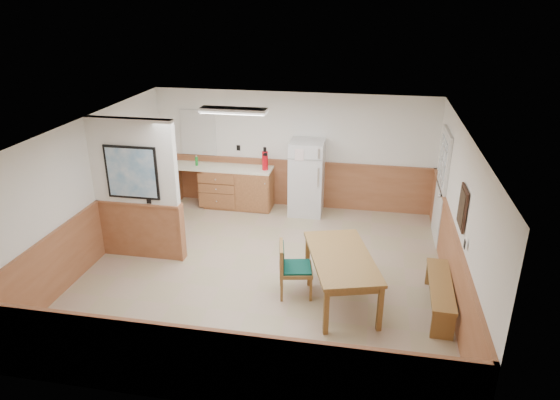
% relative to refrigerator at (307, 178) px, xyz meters
% --- Properties ---
extents(ground, '(6.00, 6.00, 0.00)m').
position_rel_refrigerator_xyz_m(ground, '(-0.36, -2.63, -0.79)').
color(ground, tan).
rests_on(ground, ground).
extents(ceiling, '(6.00, 6.00, 0.02)m').
position_rel_refrigerator_xyz_m(ceiling, '(-0.36, -2.63, 1.71)').
color(ceiling, white).
rests_on(ceiling, back_wall).
extents(back_wall, '(6.00, 0.02, 2.50)m').
position_rel_refrigerator_xyz_m(back_wall, '(-0.36, 0.37, 0.46)').
color(back_wall, white).
rests_on(back_wall, ground).
extents(right_wall, '(0.02, 6.00, 2.50)m').
position_rel_refrigerator_xyz_m(right_wall, '(2.64, -2.63, 0.46)').
color(right_wall, white).
rests_on(right_wall, ground).
extents(left_wall, '(0.02, 6.00, 2.50)m').
position_rel_refrigerator_xyz_m(left_wall, '(-3.36, -2.63, 0.46)').
color(left_wall, white).
rests_on(left_wall, ground).
extents(wainscot_back, '(6.00, 0.04, 1.00)m').
position_rel_refrigerator_xyz_m(wainscot_back, '(-0.36, 0.35, -0.29)').
color(wainscot_back, '#A46541').
rests_on(wainscot_back, ground).
extents(wainscot_right, '(0.04, 6.00, 1.00)m').
position_rel_refrigerator_xyz_m(wainscot_right, '(2.62, -2.63, -0.29)').
color(wainscot_right, '#A46541').
rests_on(wainscot_right, ground).
extents(wainscot_left, '(0.04, 6.00, 1.00)m').
position_rel_refrigerator_xyz_m(wainscot_left, '(-3.34, -2.63, -0.29)').
color(wainscot_left, '#A46541').
rests_on(wainscot_left, ground).
extents(partition_wall, '(1.50, 0.20, 2.50)m').
position_rel_refrigerator_xyz_m(partition_wall, '(-2.61, -2.43, 0.44)').
color(partition_wall, white).
rests_on(partition_wall, ground).
extents(kitchen_counter, '(2.20, 0.61, 1.00)m').
position_rel_refrigerator_xyz_m(kitchen_counter, '(-1.57, 0.05, -0.33)').
color(kitchen_counter, '#A9673B').
rests_on(kitchen_counter, ground).
extents(exterior_door, '(0.07, 1.02, 2.15)m').
position_rel_refrigerator_xyz_m(exterior_door, '(2.61, -0.73, 0.26)').
color(exterior_door, silver).
rests_on(exterior_door, ground).
extents(kitchen_window, '(0.80, 0.04, 1.00)m').
position_rel_refrigerator_xyz_m(kitchen_window, '(-2.46, 0.35, 0.76)').
color(kitchen_window, silver).
rests_on(kitchen_window, back_wall).
extents(wall_painting, '(0.04, 0.50, 0.60)m').
position_rel_refrigerator_xyz_m(wall_painting, '(2.61, -2.93, 0.76)').
color(wall_painting, '#351F15').
rests_on(wall_painting, right_wall).
extents(fluorescent_fixture, '(1.20, 0.30, 0.09)m').
position_rel_refrigerator_xyz_m(fluorescent_fixture, '(-1.16, -1.33, 1.65)').
color(fluorescent_fixture, silver).
rests_on(fluorescent_fixture, ceiling).
extents(refrigerator, '(0.71, 0.72, 1.58)m').
position_rel_refrigerator_xyz_m(refrigerator, '(0.00, 0.00, 0.00)').
color(refrigerator, silver).
rests_on(refrigerator, ground).
extents(dining_table, '(1.33, 1.92, 0.75)m').
position_rel_refrigerator_xyz_m(dining_table, '(0.96, -3.19, -0.13)').
color(dining_table, '#AB773E').
rests_on(dining_table, ground).
extents(dining_bench, '(0.38, 1.51, 0.45)m').
position_rel_refrigerator_xyz_m(dining_bench, '(2.42, -3.20, -0.45)').
color(dining_bench, '#AB773E').
rests_on(dining_bench, ground).
extents(dining_chair, '(0.78, 0.60, 0.85)m').
position_rel_refrigerator_xyz_m(dining_chair, '(0.17, -3.17, -0.30)').
color(dining_chair, '#AB773E').
rests_on(dining_chair, ground).
extents(fire_extinguisher, '(0.16, 0.16, 0.49)m').
position_rel_refrigerator_xyz_m(fire_extinguisher, '(-0.90, 0.02, 0.33)').
color(fire_extinguisher, red).
rests_on(fire_extinguisher, kitchen_counter).
extents(soap_bottle, '(0.06, 0.06, 0.19)m').
position_rel_refrigerator_xyz_m(soap_bottle, '(-2.42, 0.04, 0.21)').
color(soap_bottle, green).
rests_on(soap_bottle, kitchen_counter).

